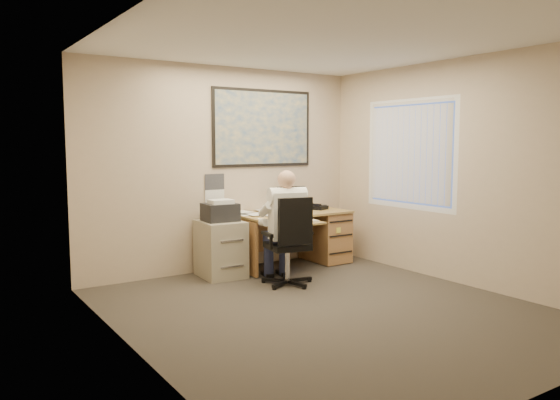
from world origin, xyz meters
TOP-DOWN VIEW (x-y plane):
  - room_shell at (0.00, 0.00)m, footprint 4.00×4.50m
  - desk at (1.18, 1.90)m, footprint 1.60×0.97m
  - world_map at (0.60, 2.23)m, footprint 1.56×0.03m
  - wall_calendar at (-0.15, 2.24)m, footprint 0.28×0.01m
  - window_blinds at (1.97, 0.80)m, footprint 0.06×1.40m
  - filing_cabinet at (-0.25, 1.89)m, footprint 0.55×0.64m
  - office_chair at (0.25, 1.04)m, footprint 0.74×0.74m
  - person at (0.24, 1.12)m, footprint 0.76×0.94m

SIDE VIEW (x-z plane):
  - office_chair at x=0.25m, z-range -0.22..0.85m
  - filing_cabinet at x=-0.25m, z-range -0.07..0.92m
  - desk at x=1.18m, z-range -0.10..0.98m
  - person at x=0.24m, z-range 0.00..1.37m
  - wall_calendar at x=-0.15m, z-range 0.87..1.29m
  - room_shell at x=0.00m, z-range 0.00..2.70m
  - window_blinds at x=1.97m, z-range 0.90..2.20m
  - world_map at x=0.60m, z-range 1.37..2.43m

